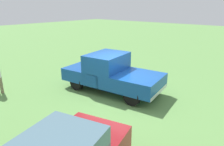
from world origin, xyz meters
The scene contains 2 objects.
ground_plane centered at (0.00, 0.00, 0.00)m, with size 80.00×80.00×0.00m, color #5B8C47.
pickup_truck centered at (0.82, -0.45, 0.93)m, with size 4.95×2.58×1.80m.
Camera 1 is at (-5.19, 6.59, 3.95)m, focal length 32.74 mm.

